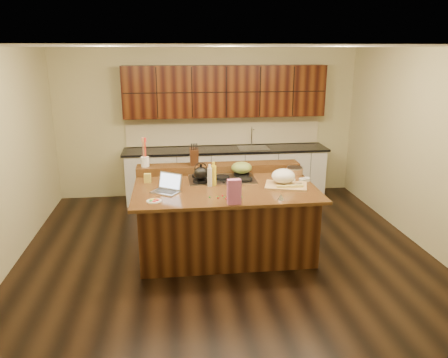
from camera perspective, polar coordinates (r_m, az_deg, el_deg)
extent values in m
cube|color=black|center=(6.15, 0.06, -9.14)|extent=(5.50, 5.00, 0.01)
cube|color=silver|center=(5.55, 0.07, 16.98)|extent=(5.50, 5.00, 0.01)
cube|color=tan|center=(8.14, -2.13, 7.26)|extent=(5.50, 0.01, 2.70)
cube|color=tan|center=(3.34, 5.40, -6.64)|extent=(5.50, 0.01, 2.70)
cube|color=tan|center=(6.03, -26.94, 2.14)|extent=(0.01, 5.00, 2.70)
cube|color=tan|center=(6.62, 24.50, 3.61)|extent=(0.01, 5.00, 2.70)
cube|color=black|center=(5.98, 0.06, -5.29)|extent=(2.22, 1.42, 0.88)
cube|color=black|center=(5.82, 0.06, -1.08)|extent=(2.40, 1.60, 0.04)
cube|color=black|center=(6.46, -0.71, 1.46)|extent=(2.40, 0.30, 0.12)
cube|color=gray|center=(6.10, -0.29, -0.01)|extent=(0.92, 0.52, 0.02)
cylinder|color=black|center=(6.19, -3.19, 0.43)|extent=(0.22, 0.22, 0.03)
cylinder|color=black|center=(6.26, 2.30, 0.62)|extent=(0.22, 0.22, 0.03)
cylinder|color=black|center=(5.94, -3.01, -0.26)|extent=(0.22, 0.22, 0.03)
cylinder|color=black|center=(6.01, 2.70, -0.06)|extent=(0.22, 0.22, 0.03)
cylinder|color=black|center=(6.09, -0.29, 0.19)|extent=(0.22, 0.22, 0.03)
cube|color=silver|center=(8.05, 0.27, 0.59)|extent=(3.60, 0.62, 0.90)
cube|color=black|center=(7.93, 0.28, 3.86)|extent=(3.70, 0.66, 0.04)
cube|color=gray|center=(8.01, 3.84, 4.05)|extent=(0.55, 0.42, 0.01)
cylinder|color=gray|center=(8.14, 3.63, 5.59)|extent=(0.02, 0.02, 0.36)
cube|color=black|center=(7.92, 0.15, 11.38)|extent=(3.60, 0.34, 0.90)
cube|color=tan|center=(8.18, 0.00, 6.24)|extent=(3.60, 0.03, 0.50)
ellipsoid|color=black|center=(5.91, -3.03, 0.74)|extent=(0.23, 0.23, 0.18)
ellipsoid|color=olive|center=(6.23, 2.31, 1.49)|extent=(0.36, 0.36, 0.16)
cube|color=#B7B7BC|center=(5.59, -7.65, -1.69)|extent=(0.40, 0.37, 0.02)
cube|color=black|center=(5.59, -7.65, -1.59)|extent=(0.31, 0.27, 0.00)
cube|color=#B7B7BC|center=(5.64, -7.04, -0.25)|extent=(0.31, 0.24, 0.21)
cube|color=silver|center=(5.64, -7.07, -0.26)|extent=(0.28, 0.21, 0.18)
cylinder|color=yellow|center=(5.80, -1.35, 0.46)|extent=(0.09, 0.09, 0.27)
cylinder|color=silver|center=(5.77, -1.88, 0.25)|extent=(0.08, 0.08, 0.25)
cube|color=tan|center=(5.84, 8.09, -0.85)|extent=(0.63, 0.53, 0.02)
ellipsoid|color=white|center=(5.88, 7.75, 0.38)|extent=(0.31, 0.31, 0.19)
cube|color=#EDD872|center=(5.69, 7.48, -1.00)|extent=(0.12, 0.03, 0.03)
cube|color=#EDD872|center=(5.72, 8.62, -0.96)|extent=(0.12, 0.03, 0.03)
cube|color=#EDD872|center=(5.75, 9.75, -0.91)|extent=(0.12, 0.03, 0.03)
cylinder|color=gray|center=(5.85, 9.26, -0.70)|extent=(0.21, 0.08, 0.01)
cylinder|color=white|center=(6.13, 10.69, -0.05)|extent=(0.10, 0.10, 0.04)
cylinder|color=white|center=(6.04, 8.82, -0.21)|extent=(0.12, 0.12, 0.04)
cylinder|color=white|center=(6.08, 10.21, -0.15)|extent=(0.13, 0.13, 0.04)
cylinder|color=#996B3F|center=(6.42, 9.19, 1.00)|extent=(0.26, 0.26, 0.09)
cone|color=silver|center=(5.32, 7.43, -2.34)|extent=(0.08, 0.08, 0.07)
cube|color=#B9578C|center=(5.10, 1.33, -1.67)|extent=(0.16, 0.09, 0.30)
cylinder|color=white|center=(5.29, -9.12, -2.85)|extent=(0.21, 0.21, 0.01)
cube|color=gold|center=(6.03, -9.96, 0.12)|extent=(0.10, 0.07, 0.13)
cylinder|color=white|center=(6.41, -10.27, 2.25)|extent=(0.15, 0.15, 0.14)
cube|color=black|center=(6.39, -3.92, 2.91)|extent=(0.12, 0.20, 0.24)
ellipsoid|color=red|center=(5.41, 0.67, -2.14)|extent=(0.02, 0.02, 0.02)
ellipsoid|color=#198C26|center=(5.29, 0.79, -2.58)|extent=(0.02, 0.02, 0.02)
ellipsoid|color=red|center=(5.32, -0.78, -2.47)|extent=(0.02, 0.02, 0.02)
ellipsoid|color=#198C26|center=(5.35, 2.29, -2.37)|extent=(0.02, 0.02, 0.02)
ellipsoid|color=red|center=(5.29, 0.24, -2.56)|extent=(0.02, 0.02, 0.02)
ellipsoid|color=#198C26|center=(5.38, 0.92, -2.25)|extent=(0.02, 0.02, 0.02)
ellipsoid|color=red|center=(5.39, 1.88, -2.23)|extent=(0.02, 0.02, 0.02)
ellipsoid|color=#198C26|center=(5.34, 0.06, -2.39)|extent=(0.02, 0.02, 0.02)
ellipsoid|color=red|center=(5.40, -0.21, -2.17)|extent=(0.02, 0.02, 0.02)
ellipsoid|color=#198C26|center=(5.34, -1.90, -2.39)|extent=(0.02, 0.02, 0.02)
ellipsoid|color=red|center=(5.33, 1.56, -2.42)|extent=(0.02, 0.02, 0.02)
ellipsoid|color=#198C26|center=(5.44, 1.25, -2.05)|extent=(0.02, 0.02, 0.02)
ellipsoid|color=red|center=(5.39, 0.65, -2.21)|extent=(0.02, 0.02, 0.02)
ellipsoid|color=#198C26|center=(5.35, -0.85, -2.34)|extent=(0.02, 0.02, 0.02)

